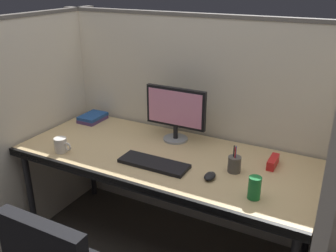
{
  "coord_description": "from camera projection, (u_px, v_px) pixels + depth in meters",
  "views": [
    {
      "loc": [
        1.01,
        -1.57,
        1.81
      ],
      "look_at": [
        0.0,
        0.35,
        0.92
      ],
      "focal_mm": 39.83,
      "sensor_mm": 36.0,
      "label": 1
    }
  ],
  "objects": [
    {
      "name": "cubicle_partition_rear",
      "position": [
        193.0,
        124.0,
        2.72
      ],
      "size": [
        2.21,
        0.06,
        1.57
      ],
      "color": "beige",
      "rests_on": "ground"
    },
    {
      "name": "cubicle_partition_left",
      "position": [
        37.0,
        125.0,
        2.7
      ],
      "size": [
        0.06,
        1.41,
        1.57
      ],
      "color": "beige",
      "rests_on": "ground"
    },
    {
      "name": "cubicle_partition_right",
      "position": [
        332.0,
        196.0,
        1.84
      ],
      "size": [
        0.06,
        1.41,
        1.57
      ],
      "color": "beige",
      "rests_on": "ground"
    },
    {
      "name": "desk",
      "position": [
        163.0,
        162.0,
        2.38
      ],
      "size": [
        1.9,
        0.8,
        0.74
      ],
      "color": "tan",
      "rests_on": "ground"
    },
    {
      "name": "monitor_center",
      "position": [
        176.0,
        111.0,
        2.5
      ],
      "size": [
        0.43,
        0.17,
        0.37
      ],
      "color": "gray",
      "rests_on": "desk"
    },
    {
      "name": "keyboard_main",
      "position": [
        154.0,
        163.0,
        2.24
      ],
      "size": [
        0.43,
        0.15,
        0.02
      ],
      "primitive_type": "cube",
      "color": "black",
      "rests_on": "desk"
    },
    {
      "name": "computer_mouse",
      "position": [
        210.0,
        176.0,
        2.09
      ],
      "size": [
        0.06,
        0.1,
        0.04
      ],
      "color": "black",
      "rests_on": "desk"
    },
    {
      "name": "book_stack",
      "position": [
        93.0,
        118.0,
        2.92
      ],
      "size": [
        0.15,
        0.21,
        0.05
      ],
      "color": "#4C3366",
      "rests_on": "desk"
    },
    {
      "name": "coffee_mug",
      "position": [
        61.0,
        145.0,
        2.39
      ],
      "size": [
        0.13,
        0.08,
        0.09
      ],
      "color": "silver",
      "rests_on": "desk"
    },
    {
      "name": "pen_cup",
      "position": [
        234.0,
        164.0,
        2.15
      ],
      "size": [
        0.08,
        0.08,
        0.17
      ],
      "color": "#4C4742",
      "rests_on": "desk"
    },
    {
      "name": "red_stapler",
      "position": [
        273.0,
        162.0,
        2.22
      ],
      "size": [
        0.04,
        0.15,
        0.06
      ],
      "primitive_type": "cube",
      "color": "red",
      "rests_on": "desk"
    },
    {
      "name": "soda_can",
      "position": [
        254.0,
        188.0,
        1.89
      ],
      "size": [
        0.07,
        0.07,
        0.12
      ],
      "primitive_type": "cylinder",
      "color": "#197233",
      "rests_on": "desk"
    }
  ]
}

